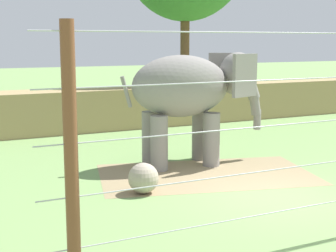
{
  "coord_description": "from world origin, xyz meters",
  "views": [
    {
      "loc": [
        -7.03,
        -8.98,
        3.51
      ],
      "look_at": [
        -1.59,
        2.25,
        1.4
      ],
      "focal_mm": 53.64,
      "sensor_mm": 36.0,
      "label": 1
    }
  ],
  "objects": [
    {
      "name": "dirt_patch",
      "position": [
        -0.44,
        2.26,
        0.0
      ],
      "size": [
        6.28,
        4.57,
        0.01
      ],
      "primitive_type": "cube",
      "rotation": [
        0.0,
        0.0,
        -0.26
      ],
      "color": "#937F5B",
      "rests_on": "ground"
    },
    {
      "name": "embankment_wall",
      "position": [
        0.0,
        10.3,
        0.82
      ],
      "size": [
        36.0,
        1.8,
        1.63
      ],
      "primitive_type": "cube",
      "color": "tan",
      "rests_on": "ground"
    },
    {
      "name": "elephant",
      "position": [
        -0.23,
        3.5,
        2.12
      ],
      "size": [
        4.31,
        1.98,
        3.2
      ],
      "color": "gray",
      "rests_on": "ground"
    },
    {
      "name": "enrichment_ball",
      "position": [
        -2.61,
        1.45,
        0.36
      ],
      "size": [
        0.72,
        0.72,
        0.72
      ],
      "primitive_type": "sphere",
      "color": "tan",
      "rests_on": "ground"
    },
    {
      "name": "ground_plane",
      "position": [
        0.0,
        0.0,
        0.0
      ],
      "size": [
        120.0,
        120.0,
        0.0
      ],
      "primitive_type": "plane",
      "color": "#759956"
    }
  ]
}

